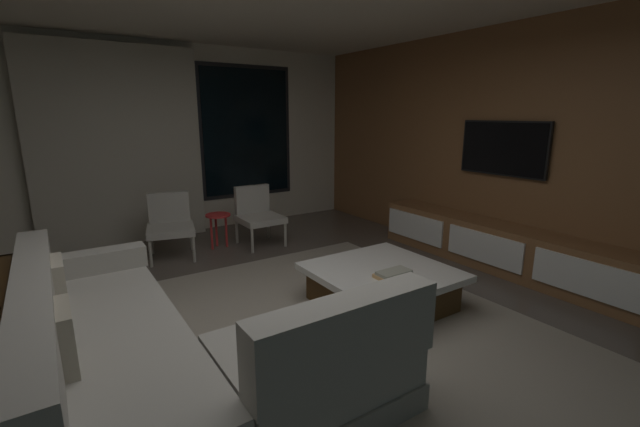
% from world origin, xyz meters
% --- Properties ---
extents(floor, '(9.20, 9.20, 0.00)m').
position_xyz_m(floor, '(0.00, 0.00, 0.00)').
color(floor, '#564C44').
extents(back_wall_with_window, '(6.60, 0.30, 2.70)m').
position_xyz_m(back_wall_with_window, '(-0.06, 3.62, 1.34)').
color(back_wall_with_window, beige).
rests_on(back_wall_with_window, floor).
extents(media_wall, '(0.12, 7.80, 2.70)m').
position_xyz_m(media_wall, '(3.06, 0.00, 1.35)').
color(media_wall, brown).
rests_on(media_wall, floor).
extents(area_rug, '(3.20, 3.80, 0.01)m').
position_xyz_m(area_rug, '(0.35, -0.10, 0.01)').
color(area_rug, gray).
rests_on(area_rug, floor).
extents(sectional_couch, '(1.98, 2.50, 0.82)m').
position_xyz_m(sectional_couch, '(-0.95, -0.11, 0.29)').
color(sectional_couch, gray).
rests_on(sectional_couch, floor).
extents(coffee_table, '(1.16, 1.16, 0.36)m').
position_xyz_m(coffee_table, '(1.04, 0.09, 0.19)').
color(coffee_table, '#482D13').
rests_on(coffee_table, floor).
extents(book_stack_on_coffee_table, '(0.31, 0.18, 0.06)m').
position_xyz_m(book_stack_on_coffee_table, '(0.99, -0.10, 0.39)').
color(book_stack_on_coffee_table, tan).
rests_on(book_stack_on_coffee_table, coffee_table).
extents(accent_chair_near_window, '(0.54, 0.56, 0.78)m').
position_xyz_m(accent_chair_near_window, '(0.92, 2.46, 0.43)').
color(accent_chair_near_window, '#B2ADA0').
rests_on(accent_chair_near_window, floor).
extents(accent_chair_by_curtain, '(0.65, 0.67, 0.78)m').
position_xyz_m(accent_chair_by_curtain, '(-0.20, 2.58, 0.43)').
color(accent_chair_by_curtain, '#B2ADA0').
rests_on(accent_chair_by_curtain, floor).
extents(side_stool, '(0.32, 0.32, 0.46)m').
position_xyz_m(side_stool, '(0.40, 2.56, 0.37)').
color(side_stool, red).
rests_on(side_stool, floor).
extents(media_console, '(0.46, 3.10, 0.52)m').
position_xyz_m(media_console, '(2.77, 0.05, 0.25)').
color(media_console, brown).
rests_on(media_console, floor).
extents(mounted_tv, '(0.05, 1.06, 0.61)m').
position_xyz_m(mounted_tv, '(2.95, 0.25, 1.35)').
color(mounted_tv, black).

